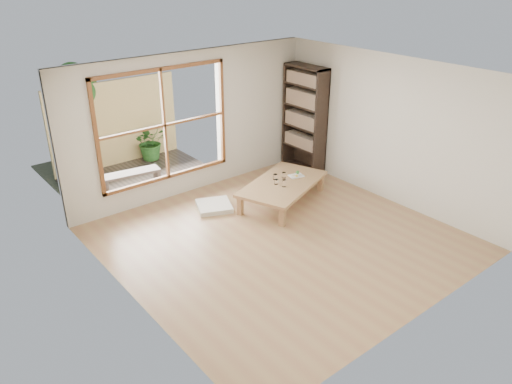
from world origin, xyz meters
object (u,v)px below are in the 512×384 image
at_px(low_table, 283,185).
at_px(garden_bench, 131,175).
at_px(bookshelf, 305,119).
at_px(food_tray, 296,175).

xyz_separation_m(low_table, garden_bench, (-1.90, 2.19, -0.03)).
xyz_separation_m(bookshelf, food_tray, (-1.01, -0.87, -0.67)).
relative_size(bookshelf, garden_bench, 1.91).
bearing_deg(low_table, bookshelf, 12.62).
distance_m(bookshelf, garden_bench, 3.61).
height_order(bookshelf, food_tray, bookshelf).
bearing_deg(food_tray, bookshelf, 55.13).
height_order(low_table, garden_bench, low_table).
bearing_deg(garden_bench, food_tray, -34.69).
bearing_deg(food_tray, low_table, -156.73).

